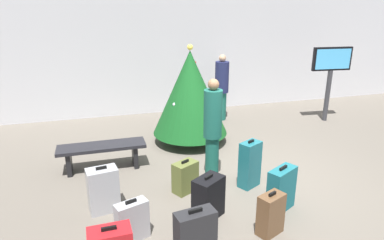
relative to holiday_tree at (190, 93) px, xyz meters
The scene contains 14 objects.
ground_plane 2.37m from the holiday_tree, 72.32° to the right, with size 16.00×16.00×0.00m, color #665E54.
back_wall 2.57m from the holiday_tree, 75.27° to the left, with size 16.00×0.20×3.37m, color silver.
holiday_tree is the anchor object (origin of this frame).
flight_info_kiosk 3.80m from the holiday_tree, ahead, with size 1.02×0.18×1.88m.
waiting_bench 2.20m from the holiday_tree, 156.00° to the right, with size 1.55×0.44×0.48m.
traveller_0 1.76m from the holiday_tree, 46.86° to the left, with size 0.45×0.45×1.69m.
traveller_1 1.69m from the holiday_tree, 92.64° to the right, with size 0.43×0.43×1.75m.
suitcase_0 3.04m from the holiday_tree, 78.85° to the right, with size 0.52×0.41×0.69m.
suitcase_1 2.94m from the holiday_tree, 100.40° to the right, with size 0.51×0.47×0.65m.
suitcase_2 3.46m from the holiday_tree, 87.41° to the right, with size 0.40×0.33×0.61m.
suitcase_3 2.28m from the holiday_tree, 107.73° to the right, with size 0.45×0.39×0.55m.
suitcase_6 3.03m from the holiday_tree, 130.97° to the right, with size 0.47×0.33×0.71m.
suitcase_7 3.48m from the holiday_tree, 118.22° to the right, with size 0.45×0.31×0.57m.
suitcase_8 2.29m from the holiday_tree, 78.88° to the right, with size 0.41×0.35×0.82m.
Camera 1 is at (-2.52, -4.76, 2.88)m, focal length 32.10 mm.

